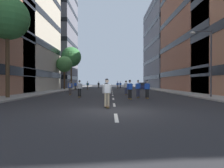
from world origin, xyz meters
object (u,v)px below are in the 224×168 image
Objects in this scene: skater_8 at (75,85)px; skater_10 at (147,88)px; skater_7 at (106,86)px; street_tree_near at (7,18)px; skater_0 at (126,87)px; skater_2 at (88,85)px; streetlamp_right at (207,56)px; skater_9 at (130,88)px; parked_car_near at (142,86)px; street_tree_mid at (71,57)px; skater_6 at (120,85)px; skater_11 at (70,87)px; skater_5 at (79,88)px; skater_1 at (107,92)px; skater_12 at (138,88)px; street_tree_far at (64,64)px; skater_4 at (118,85)px; skater_3 at (99,84)px.

skater_10 is at bearing -63.33° from skater_8.
street_tree_near is at bearing -131.28° from skater_7.
skater_0 is 1.00× the size of skater_2.
streetlamp_right is 3.65× the size of skater_9.
parked_car_near is 0.44× the size of street_tree_mid.
skater_2 is 1.00× the size of skater_9.
skater_6 is at bearing 14.28° from street_tree_mid.
skater_8 is at bearing 97.70° from skater_11.
skater_9 is at bearing -26.09° from skater_5.
skater_6 is 33.66m from skater_9.
skater_8 is at bearing 103.75° from skater_1.
skater_10 is at bearing -74.91° from skater_0.
streetlamp_right is 7.42m from skater_12.
skater_6 is (5.73, 31.21, 0.00)m from skater_5.
skater_5 is at bearing -77.17° from street_tree_mid.
skater_10 is (10.57, -21.05, 0.00)m from skater_8.
street_tree_near reaches higher than skater_5.
skater_0 is 4.67m from skater_12.
skater_5 is at bearing 109.31° from skater_1.
street_tree_far reaches higher than skater_12.
parked_car_near is 19.66m from skater_7.
skater_5 is (-12.67, 1.20, -3.15)m from streetlamp_right.
street_tree_mid is at bearing 134.99° from skater_2.
skater_10 is (4.11, -9.89, 0.00)m from skater_7.
skater_4 is (11.23, -2.68, -6.73)m from street_tree_mid.
skater_0 is 1.00× the size of skater_12.
skater_7 is at bearing 48.72° from street_tree_near.
skater_12 is at bearing -89.48° from skater_6.
skater_8 is 1.00× the size of skater_11.
skater_4 is at bearing -172.14° from parked_car_near.
skater_12 is at bearing 63.86° from skater_9.
skater_4 and skater_5 have the same top height.
street_tree_near is (-17.02, -28.20, 6.82)m from parked_car_near.
skater_9 is at bearing -170.85° from streetlamp_right.
streetlamp_right is 3.65× the size of skater_5.
skater_3 is at bearing 96.41° from skater_7.
skater_4 is at bearing 15.16° from skater_2.
skater_1 is 38.84m from skater_3.
skater_11 is at bearing 160.84° from streetlamp_right.
street_tree_far is 3.85× the size of skater_2.
skater_0 reaches higher than parked_car_near.
street_tree_near reaches higher than skater_9.
skater_8 is (-8.68, -5.99, 0.00)m from skater_4.
skater_10 is (0.99, -32.81, 0.00)m from skater_6.
skater_7 is (4.50, -15.32, -0.03)m from skater_2.
skater_3 is (6.55, 32.14, -6.51)m from street_tree_near.
skater_10 is at bearing -86.01° from skater_4.
street_tree_mid is at bearing 102.83° from skater_5.
skater_10 and skater_11 have the same top height.
skater_7 is 6.24m from skater_11.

